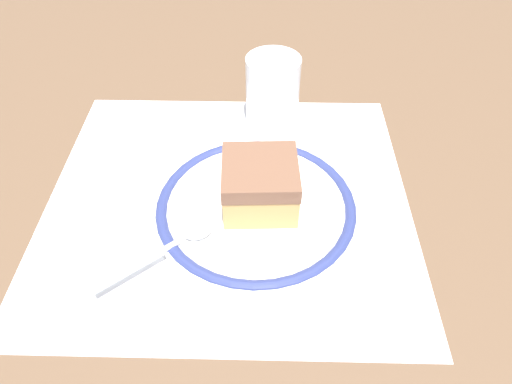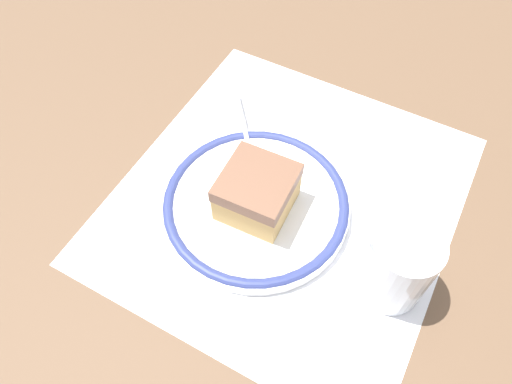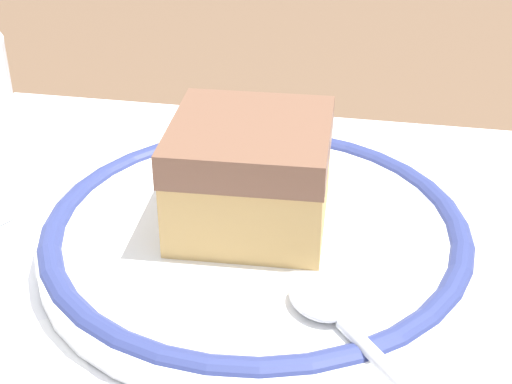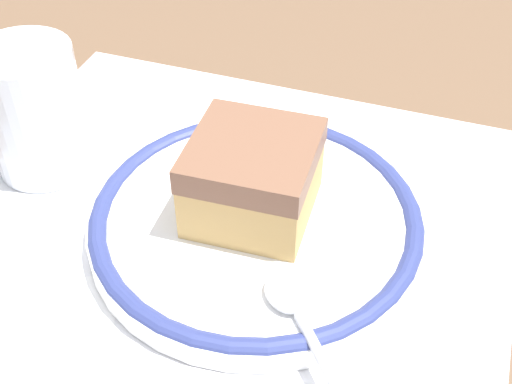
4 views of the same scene
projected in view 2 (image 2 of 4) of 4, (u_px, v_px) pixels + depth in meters
ground_plane at (287, 198)px, 0.58m from camera, size 2.40×2.40×0.00m
placemat at (287, 197)px, 0.58m from camera, size 0.41×0.38×0.00m
plate at (256, 204)px, 0.56m from camera, size 0.22×0.22×0.02m
cake_slice at (257, 192)px, 0.53m from camera, size 0.08×0.08×0.05m
spoon at (247, 139)px, 0.60m from camera, size 0.11×0.10×0.01m
cup at (397, 268)px, 0.48m from camera, size 0.07×0.07×0.09m
napkin at (374, 151)px, 0.62m from camera, size 0.17×0.17×0.00m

